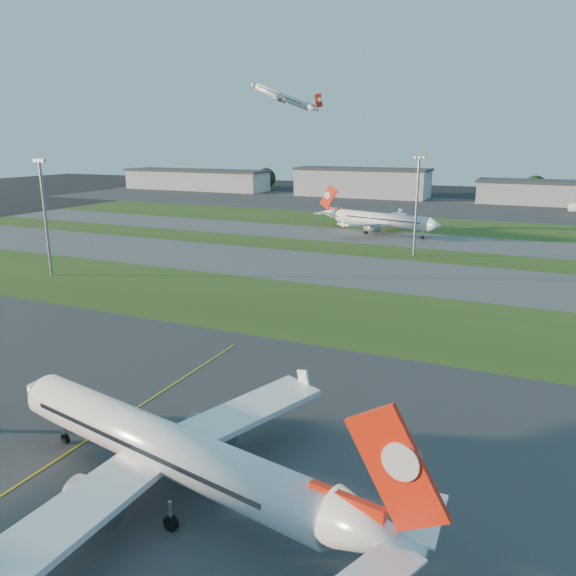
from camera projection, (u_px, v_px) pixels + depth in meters
The scene contains 21 objects.
ground at pixel (52, 430), 59.39m from camera, with size 700.00×700.00×0.00m, color black.
apron_near at pixel (52, 430), 59.39m from camera, with size 300.00×70.00×0.01m, color #333335.
grass_strip_a at pixel (269, 304), 105.15m from camera, with size 300.00×34.00×0.01m, color #314818.
taxiway_a at pixel (330, 268), 134.19m from camera, with size 300.00×32.00×0.01m, color #515154.
grass_strip_b at pixel (361, 250), 156.18m from camera, with size 300.00×18.00×0.01m, color #314818.
taxiway_b at pixel (382, 238), 175.54m from camera, with size 300.00×26.00×0.01m, color #515154.
grass_strip_c at pixel (406, 224), 204.58m from camera, with size 300.00×40.00×0.01m, color #314818.
apron_far at pixel (436, 206), 257.38m from camera, with size 400.00×80.00×0.01m, color #333335.
yellow_line at pixel (88, 440), 57.39m from camera, with size 0.25×60.00×0.02m, color gold.
airliner_parked at pixel (165, 448), 47.30m from camera, with size 41.31×34.72×13.00m.
airliner_taxiing at pixel (381, 220), 181.21m from camera, with size 41.16×34.60×13.17m.
airliner_departing at pixel (283, 97), 280.23m from camera, with size 34.68×29.06×11.02m.
light_mast_west at pixel (45, 210), 123.34m from camera, with size 3.20×0.70×25.80m.
light_mast_centre at pixel (417, 199), 144.63m from camera, with size 3.20×0.70×25.80m.
hangar_far_west at pixel (196, 179), 342.19m from camera, with size 91.80×23.00×12.20m.
hangar_west at pixel (362, 182), 299.82m from camera, with size 71.40×23.00×15.20m.
hangar_east at pixel (569, 193), 260.34m from camera, with size 81.60×23.00×11.20m.
tree_far_west at pixel (156, 176), 369.54m from camera, with size 11.00×11.00×12.00m.
tree_west at pixel (266, 178), 339.14m from camera, with size 12.10×12.10×13.20m.
tree_mid_west at pixel (413, 186), 299.96m from camera, with size 9.90×9.90×10.80m.
tree_mid_east at pixel (535, 187), 278.36m from camera, with size 11.55×11.55×12.60m.
Camera 1 is at (44.95, -38.39, 29.78)m, focal length 35.00 mm.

